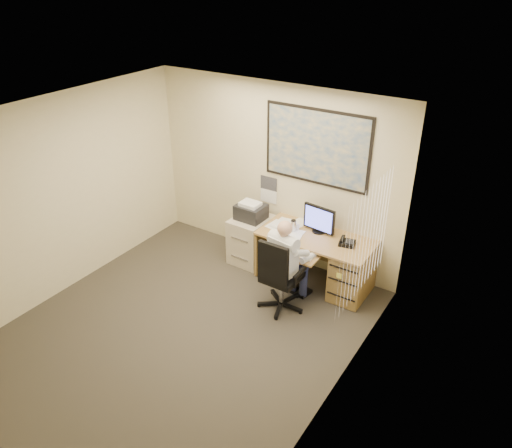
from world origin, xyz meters
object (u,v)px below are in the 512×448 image
Objects in this scene: filing_cabinet at (251,235)px; person at (283,265)px; desk at (337,262)px; office_chair at (280,288)px.

person is at bearing -35.28° from filing_cabinet.
desk reaches higher than office_chair.
desk is at bearing 68.53° from person.
office_chair is 0.34m from person.
person is at bearing -121.05° from desk.
filing_cabinet is at bearing 152.74° from person.
filing_cabinet is 0.92× the size of office_chair.
person is (0.98, -0.74, 0.22)m from filing_cabinet.
desk is 0.94m from office_chair.
filing_cabinet is (-1.43, -0.00, -0.02)m from desk.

